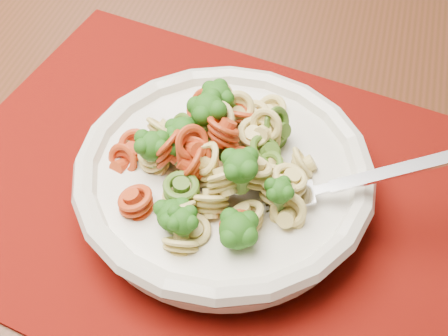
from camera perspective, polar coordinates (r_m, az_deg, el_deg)
The scene contains 5 objects.
dining_table at distance 0.65m, azimuth 3.67°, elevation -3.94°, with size 1.71×1.45×0.76m.
placemat at distance 0.54m, azimuth -1.46°, elevation -1.99°, with size 0.46×0.36×0.00m, color #620E04.
pasta_bowl at distance 0.51m, azimuth 0.00°, elevation -0.81°, with size 0.25×0.25×0.05m.
pasta_broccoli_heap at distance 0.50m, azimuth 0.00°, elevation 0.45°, with size 0.21×0.21×0.06m, color #DDC16D, non-canonical shape.
fork at distance 0.48m, azimuth 6.78°, elevation -2.51°, with size 0.19×0.02×0.01m, color silver, non-canonical shape.
Camera 1 is at (0.65, -0.44, 1.18)m, focal length 50.00 mm.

